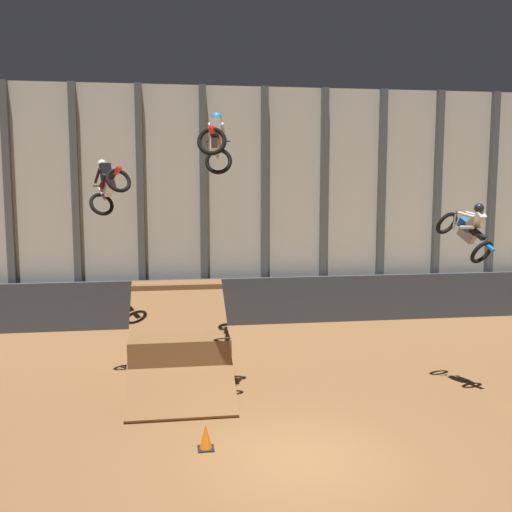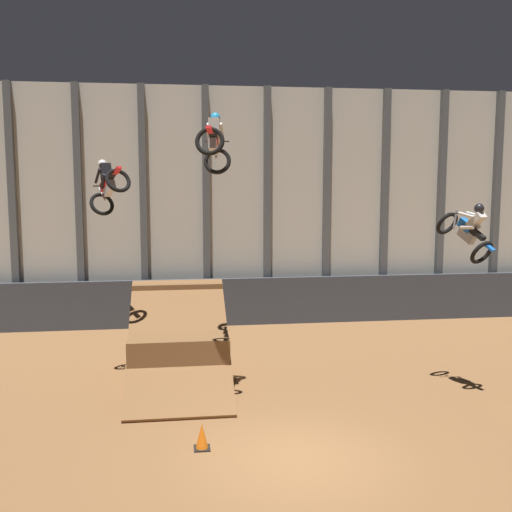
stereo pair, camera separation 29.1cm
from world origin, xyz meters
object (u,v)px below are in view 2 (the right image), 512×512
Objects in this scene: dirt_ramp at (179,346)px; rider_bike_right_air at (468,231)px; rider_bike_center_air at (214,143)px; traffic_cone_near_ramp at (202,437)px; rider_bike_left_air at (108,185)px.

dirt_ramp is 8.95m from rider_bike_right_air.
rider_bike_center_air reaches higher than traffic_cone_near_ramp.
rider_bike_center_air reaches higher than rider_bike_right_air.
dirt_ramp is 2.72× the size of rider_bike_left_air.
dirt_ramp is at bearing -23.10° from rider_bike_left_air.
rider_bike_left_air is 7.68m from traffic_cone_near_ramp.
rider_bike_left_air is 1.02× the size of rider_bike_center_air.
dirt_ramp is 5.05m from traffic_cone_near_ramp.
rider_bike_left_air is (-1.91, -0.17, 4.81)m from dirt_ramp.
rider_bike_left_air is 0.98× the size of rider_bike_right_air.
dirt_ramp is 2.78× the size of rider_bike_center_air.
rider_bike_left_air is 3.14× the size of traffic_cone_near_ramp.
dirt_ramp is at bearing 126.76° from rider_bike_center_air.
dirt_ramp reaches higher than traffic_cone_near_ramp.
rider_bike_left_air is at bearing 116.44° from traffic_cone_near_ramp.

